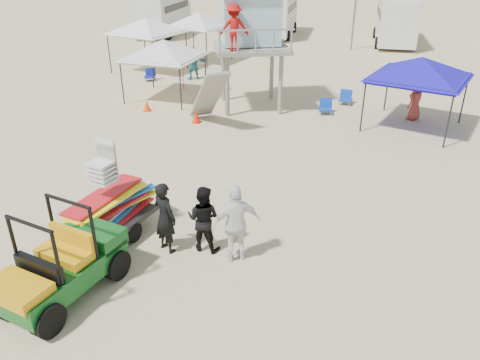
% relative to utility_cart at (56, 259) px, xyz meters
% --- Properties ---
extents(ground, '(140.00, 140.00, 0.00)m').
position_rel_utility_cart_xyz_m(ground, '(2.47, 0.52, -0.93)').
color(ground, beige).
rests_on(ground, ground).
extents(utility_cart, '(1.92, 2.86, 1.99)m').
position_rel_utility_cart_xyz_m(utility_cart, '(0.00, 0.00, 0.00)').
color(utility_cart, '#0C4F16').
rests_on(utility_cart, ground).
extents(surf_trailer, '(1.77, 2.58, 2.23)m').
position_rel_utility_cart_xyz_m(surf_trailer, '(0.01, 2.34, -0.02)').
color(surf_trailer, black).
rests_on(surf_trailer, ground).
extents(man_left, '(0.78, 0.69, 1.78)m').
position_rel_utility_cart_xyz_m(man_left, '(1.52, 2.04, -0.04)').
color(man_left, black).
rests_on(man_left, ground).
extents(man_mid, '(0.86, 0.70, 1.66)m').
position_rel_utility_cart_xyz_m(man_mid, '(2.37, 2.29, -0.10)').
color(man_mid, black).
rests_on(man_mid, ground).
extents(man_right, '(1.20, 0.97, 1.91)m').
position_rel_utility_cart_xyz_m(man_right, '(3.22, 2.04, 0.03)').
color(man_right, white).
rests_on(man_right, ground).
extents(lifeguard_tower, '(3.90, 3.90, 4.91)m').
position_rel_utility_cart_xyz_m(lifeguard_tower, '(1.14, 13.45, 2.73)').
color(lifeguard_tower, gray).
rests_on(lifeguard_tower, ground).
extents(canopy_blue, '(4.17, 4.17, 3.19)m').
position_rel_utility_cart_xyz_m(canopy_blue, '(8.04, 12.18, 1.72)').
color(canopy_blue, black).
rests_on(canopy_blue, ground).
extents(canopy_white_a, '(3.32, 3.32, 3.13)m').
position_rel_utility_cart_xyz_m(canopy_white_a, '(-2.94, 13.76, 1.66)').
color(canopy_white_a, black).
rests_on(canopy_white_a, ground).
extents(canopy_white_b, '(4.04, 4.04, 3.34)m').
position_rel_utility_cart_xyz_m(canopy_white_b, '(-5.84, 18.72, 1.87)').
color(canopy_white_b, black).
rests_on(canopy_white_b, ground).
extents(canopy_white_c, '(3.81, 3.81, 3.33)m').
position_rel_utility_cart_xyz_m(canopy_white_c, '(-3.71, 21.69, 1.85)').
color(canopy_white_c, black).
rests_on(canopy_white_c, ground).
extents(umbrella_a, '(2.48, 2.50, 1.82)m').
position_rel_utility_cart_xyz_m(umbrella_a, '(-2.60, 15.30, -0.02)').
color(umbrella_a, red).
rests_on(umbrella_a, ground).
extents(umbrella_b, '(2.57, 2.56, 1.67)m').
position_rel_utility_cart_xyz_m(umbrella_b, '(0.92, 19.94, -0.09)').
color(umbrella_b, gold).
rests_on(umbrella_b, ground).
extents(cone_near, '(0.34, 0.34, 0.50)m').
position_rel_utility_cart_xyz_m(cone_near, '(-0.51, 10.79, -0.68)').
color(cone_near, red).
rests_on(cone_near, ground).
extents(cone_far, '(0.34, 0.34, 0.50)m').
position_rel_utility_cart_xyz_m(cone_far, '(-3.08, 11.71, -0.68)').
color(cone_far, '#FF4308').
rests_on(cone_far, ground).
extents(beach_chair_a, '(0.73, 0.82, 0.64)m').
position_rel_utility_cart_xyz_m(beach_chair_a, '(-4.98, 16.67, -0.61)').
color(beach_chair_a, '#0F1CA5').
rests_on(beach_chair_a, ground).
extents(beach_chair_b, '(0.63, 0.68, 0.64)m').
position_rel_utility_cart_xyz_m(beach_chair_b, '(4.58, 13.16, -0.61)').
color(beach_chair_b, '#0F39A8').
rests_on(beach_chair_b, ground).
extents(beach_chair_c, '(0.63, 0.68, 0.64)m').
position_rel_utility_cart_xyz_m(beach_chair_c, '(5.40, 14.73, -0.61)').
color(beach_chair_c, '#0F36AA').
rests_on(beach_chair_c, ground).
extents(rv_far_left, '(2.64, 6.80, 3.25)m').
position_rel_utility_cart_xyz_m(rv_far_left, '(-9.53, 30.51, 0.87)').
color(rv_far_left, silver).
rests_on(rv_far_left, ground).
extents(rv_mid_left, '(2.65, 6.50, 3.25)m').
position_rel_utility_cart_xyz_m(rv_mid_left, '(-0.53, 32.01, 0.87)').
color(rv_mid_left, silver).
rests_on(rv_mid_left, ground).
extents(rv_mid_right, '(2.64, 7.00, 3.25)m').
position_rel_utility_cart_xyz_m(rv_mid_right, '(8.47, 30.51, 0.87)').
color(rv_mid_right, silver).
rests_on(rv_mid_right, ground).
extents(distant_beachgoers, '(18.92, 18.89, 1.82)m').
position_rel_utility_cart_xyz_m(distant_beachgoers, '(2.79, 20.57, -0.06)').
color(distant_beachgoers, teal).
rests_on(distant_beachgoers, ground).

